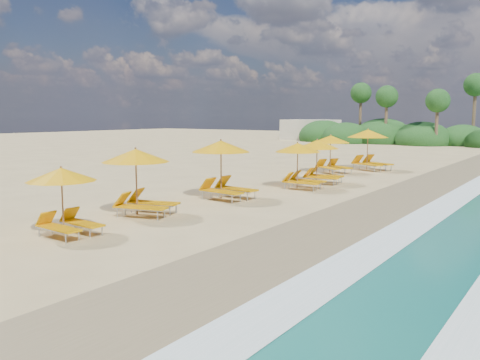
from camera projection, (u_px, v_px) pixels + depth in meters
ground at (240, 214)px, 17.26m from camera, size 160.00×160.00×0.00m
wet_sand at (347, 229)px, 14.96m from camera, size 4.00×160.00×0.01m
surf_foam at (440, 241)px, 13.41m from camera, size 4.00×160.00×0.01m
station_3 at (65, 197)px, 14.05m from camera, size 2.19×2.03×2.01m
station_4 at (141, 177)px, 16.90m from camera, size 2.97×2.89×2.36m
station_5 at (225, 165)px, 20.20m from camera, size 2.78×2.60×2.47m
station_6 at (301, 162)px, 23.07m from camera, size 2.50×2.34×2.20m
station_7 at (320, 158)px, 24.86m from camera, size 2.63×2.49×2.25m
station_8 at (332, 151)px, 29.29m from camera, size 3.05×3.05×2.30m
station_9 at (370, 147)px, 30.89m from camera, size 3.37×3.31×2.62m
treeline at (390, 135)px, 59.63m from camera, size 25.80×8.80×9.74m
beach_building at (310, 130)px, 68.51m from camera, size 7.00×5.00×2.80m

